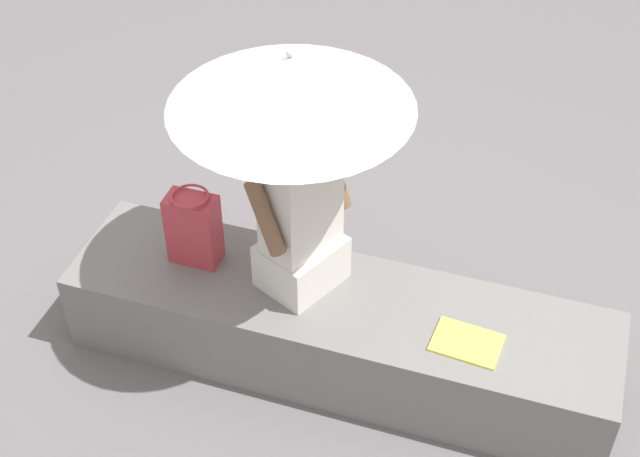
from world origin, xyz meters
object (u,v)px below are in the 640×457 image
handbag_black (194,228)px  person_seated (301,213)px  magazine (467,343)px  parasol (291,83)px

handbag_black → person_seated: bearing=1.5°
handbag_black → magazine: 1.29m
parasol → handbag_black: size_ratio=3.13×
parasol → magazine: bearing=-10.7°
parasol → handbag_black: parasol is taller
person_seated → handbag_black: bearing=-178.5°
handbag_black → magazine: handbag_black is taller
parasol → magazine: size_ratio=4.09×
parasol → magazine: 1.29m
person_seated → magazine: size_ratio=3.21×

